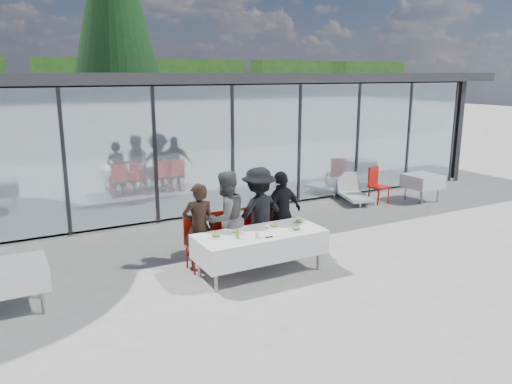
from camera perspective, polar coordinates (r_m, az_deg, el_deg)
ground at (r=8.77m, az=2.91°, el=-9.63°), size 90.00×90.00×0.00m
pavilion at (r=16.32m, az=-6.06°, el=8.85°), size 14.80×8.80×3.44m
treeline at (r=34.96m, az=-25.29°, el=10.17°), size 62.50×2.00×4.40m
dining_table at (r=8.71m, az=0.47°, el=-5.97°), size 2.26×0.96×0.75m
diner_a at (r=8.86m, az=-6.55°, el=-4.00°), size 0.66×0.66×1.58m
diner_chair_a at (r=9.00m, az=-6.68°, el=-5.41°), size 0.44×0.44×0.97m
diner_b at (r=9.03m, az=-3.48°, el=-3.05°), size 1.06×1.06×1.74m
diner_chair_b at (r=9.20m, az=-3.65°, el=-4.93°), size 0.44×0.44×0.97m
diner_c at (r=9.33m, az=0.32°, el=-2.46°), size 1.21×1.21×1.75m
diner_chair_c at (r=9.49m, az=0.10°, el=-4.32°), size 0.44×0.44×0.97m
diner_d at (r=9.59m, az=2.95°, el=-2.41°), size 1.14×1.14×1.63m
diner_chair_d at (r=9.73m, az=2.70°, el=-3.88°), size 0.44×0.44×0.97m
plate_a at (r=8.42m, az=-4.60°, el=-5.00°), size 0.27×0.27×0.07m
plate_b at (r=8.58m, az=-2.17°, el=-4.62°), size 0.27×0.27×0.07m
plate_c at (r=8.94m, az=2.03°, el=-3.87°), size 0.27×0.27×0.07m
plate_d at (r=9.22m, az=5.04°, el=-3.36°), size 0.27×0.27×0.07m
plate_extra at (r=8.78m, az=4.61°, el=-4.23°), size 0.27×0.27×0.07m
juice_bottle at (r=8.33m, az=-2.12°, el=-4.81°), size 0.06×0.06×0.15m
drinking_glasses at (r=8.34m, az=0.12°, el=-4.96°), size 0.07×0.07×0.10m
folded_eyeglasses at (r=8.39m, az=1.50°, el=-5.16°), size 0.14×0.03×0.01m
spare_table_left at (r=8.18m, az=-25.74°, el=-8.57°), size 0.86×0.86×0.74m
spare_table_right at (r=14.35m, az=18.49°, el=1.17°), size 0.86×0.86×0.74m
spare_chair_a at (r=13.84m, az=13.60°, el=0.99°), size 0.54×0.54×0.97m
spare_chair_b at (r=15.39m, az=14.00°, el=2.20°), size 0.61×0.61×0.97m
lounger at (r=13.92m, az=10.92°, el=0.02°), size 0.96×1.45×0.72m
conifer_tree at (r=20.58m, az=-16.02°, el=20.08°), size 4.00×4.00×10.50m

